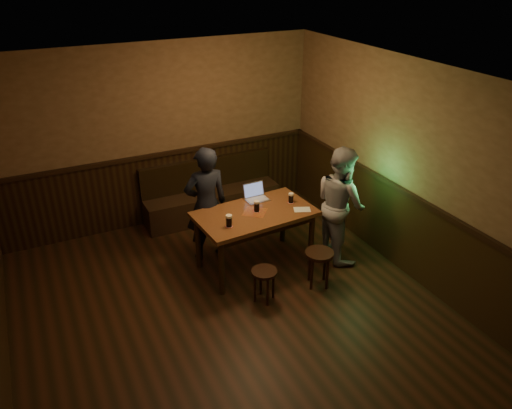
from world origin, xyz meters
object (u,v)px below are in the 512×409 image
(pub_table, at_px, (255,219))
(stool_left, at_px, (264,276))
(bench, at_px, (211,198))
(pint_right, at_px, (291,198))
(pint_left, at_px, (229,221))
(laptop, at_px, (256,195))
(person_suit, at_px, (206,205))
(stool_right, at_px, (319,259))
(pint_mid, at_px, (257,206))
(person_grey, at_px, (340,203))

(pub_table, xyz_separation_m, stool_left, (-0.24, -0.75, -0.37))
(bench, bearing_deg, pint_right, -70.42)
(pub_table, xyz_separation_m, pint_left, (-0.46, -0.20, 0.19))
(pint_left, xyz_separation_m, laptop, (0.64, 0.55, -0.02))
(pint_right, xyz_separation_m, person_suit, (-1.06, 0.46, -0.07))
(bench, relative_size, person_suit, 1.32)
(laptop, bearing_deg, bench, 96.45)
(bench, relative_size, stool_right, 4.41)
(pub_table, xyz_separation_m, pint_mid, (0.03, 0.01, 0.19))
(pint_right, relative_size, person_grey, 0.09)
(stool_left, distance_m, pint_left, 0.82)
(stool_left, relative_size, person_suit, 0.26)
(laptop, bearing_deg, stool_right, -74.03)
(pint_left, distance_m, pint_right, 1.05)
(pub_table, relative_size, laptop, 5.05)
(pub_table, height_order, person_grey, person_grey)
(pint_left, height_order, pint_right, pint_left)
(stool_right, relative_size, laptop, 1.56)
(stool_left, distance_m, stool_right, 0.78)
(pint_left, height_order, laptop, laptop)
(pint_mid, distance_m, laptop, 0.38)
(pub_table, height_order, person_suit, person_suit)
(pint_left, distance_m, pint_mid, 0.53)
(stool_right, distance_m, pint_right, 0.95)
(bench, relative_size, person_grey, 1.34)
(stool_right, xyz_separation_m, pint_mid, (-0.51, 0.78, 0.51))
(pub_table, height_order, stool_left, pub_table)
(bench, xyz_separation_m, person_suit, (-0.50, -1.13, 0.52))
(bench, distance_m, pint_right, 1.79)
(pub_table, height_order, pint_left, pint_left)
(pub_table, bearing_deg, bench, 85.96)
(person_suit, height_order, person_grey, person_suit)
(stool_right, bearing_deg, pint_mid, 123.09)
(stool_right, distance_m, laptop, 1.28)
(pint_mid, distance_m, person_grey, 1.18)
(laptop, bearing_deg, pint_right, -41.22)
(stool_left, height_order, person_grey, person_grey)
(pint_right, bearing_deg, stool_left, -135.91)
(bench, xyz_separation_m, laptop, (0.18, -1.27, 0.58))
(bench, bearing_deg, stool_left, -95.73)
(pint_mid, height_order, laptop, laptop)
(stool_left, height_order, person_suit, person_suit)
(bench, height_order, pint_left, pint_left)
(person_grey, bearing_deg, pint_right, 67.26)
(bench, height_order, laptop, laptop)
(person_grey, bearing_deg, stool_right, 131.72)
(laptop, xyz_separation_m, person_suit, (-0.68, 0.14, -0.06))
(laptop, relative_size, person_suit, 0.19)
(pint_left, bearing_deg, bench, 75.87)
(laptop, xyz_separation_m, person_grey, (1.00, -0.62, -0.07))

